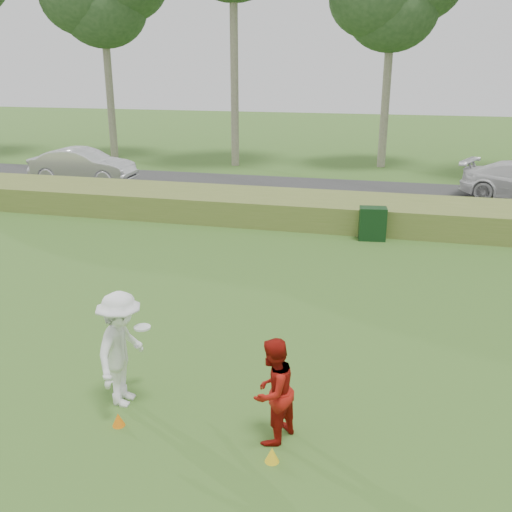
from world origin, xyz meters
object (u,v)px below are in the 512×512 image
(car_mid, at_px, (83,166))
(utility_cabinet, at_px, (373,224))
(cone_yellow, at_px, (272,455))
(player_red, at_px, (273,391))
(player_white, at_px, (122,349))
(cone_orange, at_px, (118,420))

(car_mid, bearing_deg, utility_cabinet, -115.32)
(cone_yellow, distance_m, utility_cabinet, 11.53)
(player_red, relative_size, utility_cabinet, 1.56)
(player_white, xyz_separation_m, cone_orange, (0.20, -0.65, -0.88))
(cone_orange, distance_m, utility_cabinet, 11.74)
(player_red, distance_m, cone_yellow, 0.89)
(player_white, height_order, cone_yellow, player_white)
(utility_cabinet, relative_size, car_mid, 0.22)
(player_white, distance_m, car_mid, 19.49)
(utility_cabinet, bearing_deg, player_white, -115.42)
(player_white, height_order, player_red, player_white)
(cone_orange, relative_size, cone_yellow, 0.96)
(player_white, height_order, cone_orange, player_white)
(cone_orange, bearing_deg, car_mid, 121.59)
(player_red, xyz_separation_m, cone_orange, (-2.43, -0.27, -0.73))
(player_red, bearing_deg, car_mid, -120.12)
(cone_yellow, height_order, utility_cabinet, utility_cabinet)
(cone_yellow, bearing_deg, car_mid, 126.96)
(cone_orange, xyz_separation_m, cone_yellow, (2.55, -0.24, 0.00))
(cone_yellow, height_order, car_mid, car_mid)
(cone_orange, bearing_deg, player_red, 6.28)
(cone_orange, bearing_deg, utility_cabinet, 73.66)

